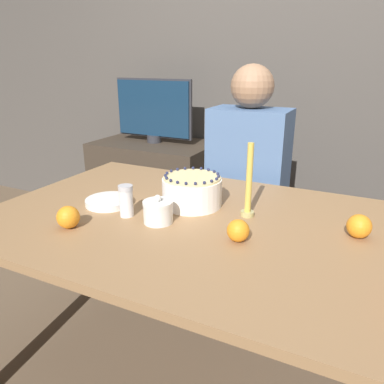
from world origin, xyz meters
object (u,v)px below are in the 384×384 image
at_px(cake, 192,191).
at_px(person_man_blue_shirt, 246,200).
at_px(sugar_shaker, 126,201).
at_px(candle, 249,187).
at_px(tv_monitor, 154,110).
at_px(sugar_bowl, 158,212).

bearing_deg(cake, person_man_blue_shirt, 86.48).
bearing_deg(sugar_shaker, cake, 50.36).
distance_m(cake, candle, 0.24).
relative_size(cake, sugar_shaker, 1.98).
relative_size(cake, candle, 0.85).
relative_size(sugar_shaker, person_man_blue_shirt, 0.09).
relative_size(sugar_shaker, tv_monitor, 0.20).
height_order(candle, person_man_blue_shirt, person_man_blue_shirt).
relative_size(sugar_bowl, person_man_blue_shirt, 0.09).
relative_size(candle, tv_monitor, 0.47).
distance_m(cake, person_man_blue_shirt, 0.64).
height_order(cake, sugar_bowl, cake).
xyz_separation_m(sugar_bowl, candle, (0.27, 0.20, 0.07)).
height_order(sugar_bowl, candle, candle).
xyz_separation_m(person_man_blue_shirt, tv_monitor, (-0.81, 0.38, 0.40)).
distance_m(sugar_shaker, person_man_blue_shirt, 0.86).
bearing_deg(tv_monitor, candle, -44.28).
bearing_deg(candle, sugar_bowl, -143.70).
distance_m(cake, sugar_shaker, 0.26).
relative_size(sugar_bowl, sugar_shaker, 0.91).
height_order(sugar_bowl, sugar_shaker, sugar_shaker).
relative_size(cake, tv_monitor, 0.40).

